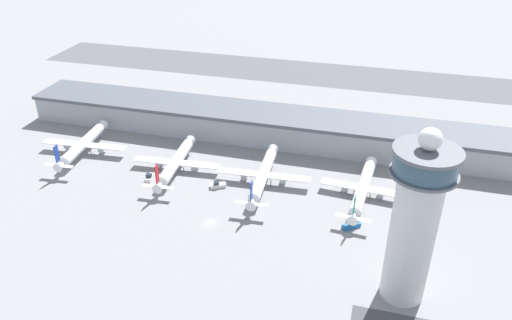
# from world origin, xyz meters

# --- Properties ---
(ground_plane) EXTENTS (1000.00, 1000.00, 0.00)m
(ground_plane) POSITION_xyz_m (0.00, 0.00, 0.00)
(ground_plane) COLOR gray
(terminal_building) EXTENTS (228.50, 25.00, 13.74)m
(terminal_building) POSITION_xyz_m (0.00, 70.00, 6.97)
(terminal_building) COLOR #A3A8B2
(terminal_building) RESTS_ON ground
(runway_strip) EXTENTS (342.76, 44.00, 0.01)m
(runway_strip) POSITION_xyz_m (0.00, 165.87, 0.00)
(runway_strip) COLOR #515154
(runway_strip) RESTS_ON ground
(control_tower) EXTENTS (17.82, 17.82, 54.82)m
(control_tower) POSITION_xyz_m (67.10, -17.84, 27.16)
(control_tower) COLOR silver
(control_tower) RESTS_ON ground
(airplane_gate_alpha) EXTENTS (39.39, 42.38, 14.25)m
(airplane_gate_alpha) POSITION_xyz_m (-72.18, 33.70, 4.75)
(airplane_gate_alpha) COLOR white
(airplane_gate_alpha) RESTS_ON ground
(airplane_gate_bravo) EXTENTS (37.78, 42.58, 13.91)m
(airplane_gate_bravo) POSITION_xyz_m (-26.26, 30.73, 4.15)
(airplane_gate_bravo) COLOR white
(airplane_gate_bravo) RESTS_ON ground
(airplane_gate_charlie) EXTENTS (38.27, 45.47, 14.42)m
(airplane_gate_charlie) POSITION_xyz_m (12.05, 29.69, 4.77)
(airplane_gate_charlie) COLOR silver
(airplane_gate_charlie) RESTS_ON ground
(airplane_gate_delta) EXTENTS (33.08, 45.12, 13.64)m
(airplane_gate_delta) POSITION_xyz_m (51.38, 31.31, 4.14)
(airplane_gate_delta) COLOR white
(airplane_gate_delta) RESTS_ON ground
(service_truck_catering) EXTENTS (6.65, 6.13, 2.95)m
(service_truck_catering) POSITION_xyz_m (49.53, 10.57, 1.02)
(service_truck_catering) COLOR black
(service_truck_catering) RESTS_ON ground
(service_truck_fuel) EXTENTS (6.66, 5.05, 2.88)m
(service_truck_fuel) POSITION_xyz_m (-5.03, 23.15, 1.00)
(service_truck_fuel) COLOR black
(service_truck_fuel) RESTS_ON ground
(service_truck_baggage) EXTENTS (2.90, 5.93, 3.05)m
(service_truck_baggage) POSITION_xyz_m (-33.89, 21.19, 1.06)
(service_truck_baggage) COLOR black
(service_truck_baggage) RESTS_ON ground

